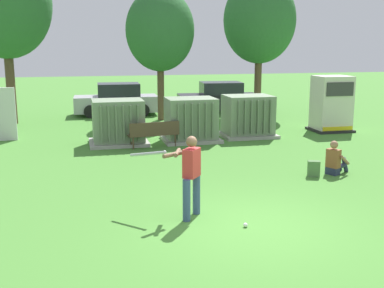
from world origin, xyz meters
TOP-DOWN VIEW (x-y plane):
  - ground_plane at (0.00, 0.00)m, footprint 96.00×96.00m
  - transformer_west at (-1.92, 8.81)m, footprint 2.10×1.70m
  - transformer_mid_west at (0.78, 8.77)m, footprint 2.10×1.70m
  - transformer_mid_east at (3.17, 9.14)m, footprint 2.10×1.70m
  - generator_enclosure at (6.97, 9.49)m, footprint 1.60×1.40m
  - park_bench at (-0.75, 7.92)m, footprint 1.84×0.62m
  - batter at (-1.13, 0.84)m, footprint 1.40×1.22m
  - sports_ball at (-0.18, -0.00)m, footprint 0.09×0.09m
  - seated_spectator at (3.63, 3.25)m, footprint 0.79×0.67m
  - backpack at (2.92, 3.13)m, footprint 0.37×0.34m
  - tree_left at (-6.22, 14.56)m, footprint 4.05×4.05m
  - tree_center_left at (0.58, 14.15)m, footprint 3.20×3.20m
  - tree_center_right at (5.73, 14.77)m, footprint 3.61×3.61m
  - parked_car_leftmost at (-1.35, 16.33)m, footprint 4.26×2.03m
  - parked_car_left_of_center at (3.99, 15.91)m, footprint 4.32×2.18m

SIDE VIEW (x-z plane):
  - ground_plane at x=0.00m, z-range 0.00..0.00m
  - sports_ball at x=-0.18m, z-range 0.00..0.09m
  - backpack at x=2.92m, z-range -0.01..0.43m
  - seated_spectator at x=3.63m, z-range -0.11..0.86m
  - park_bench at x=-0.75m, z-range 0.08..0.99m
  - parked_car_leftmost at x=-1.35m, z-range -0.06..1.56m
  - parked_car_left_of_center at x=3.99m, z-range -0.06..1.56m
  - transformer_west at x=-1.92m, z-range -0.02..1.60m
  - transformer_mid_west at x=0.78m, z-range -0.02..1.60m
  - transformer_mid_east at x=3.17m, z-range -0.02..1.60m
  - batter at x=-1.13m, z-range 0.11..1.85m
  - generator_enclosure at x=6.97m, z-range -0.01..2.29m
  - tree_center_left at x=0.58m, z-range 1.14..7.25m
  - tree_center_right at x=5.73m, z-range 1.28..8.18m
  - tree_left at x=-6.22m, z-range 1.44..9.18m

